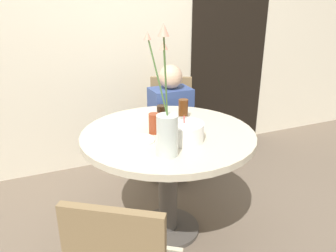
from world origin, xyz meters
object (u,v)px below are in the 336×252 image
at_px(chair_near_front, 171,121).
at_px(flower_vase, 167,126).
at_px(birthday_cake, 184,132).
at_px(side_plate, 139,140).
at_px(drink_glass_2, 154,123).
at_px(drink_glass_1, 183,109).
at_px(drink_glass_0, 162,116).
at_px(person_woman, 170,128).

distance_m(chair_near_front, flower_vase, 1.33).
xyz_separation_m(birthday_cake, side_plate, (-0.25, 0.10, -0.05)).
relative_size(flower_vase, drink_glass_2, 5.39).
bearing_deg(drink_glass_1, side_plate, -147.94).
distance_m(drink_glass_1, drink_glass_2, 0.34).
relative_size(side_plate, drink_glass_1, 1.35).
relative_size(chair_near_front, drink_glass_1, 6.45).
bearing_deg(birthday_cake, side_plate, 158.46).
xyz_separation_m(flower_vase, drink_glass_0, (0.15, 0.43, -0.10)).
bearing_deg(person_woman, flower_vase, -114.61).
relative_size(chair_near_front, drink_glass_0, 6.38).
bearing_deg(flower_vase, birthday_cake, 40.05).
height_order(birthday_cake, drink_glass_2, birthday_cake).
relative_size(chair_near_front, flower_vase, 1.28).
xyz_separation_m(birthday_cake, person_woman, (0.29, 0.85, -0.32)).
height_order(side_plate, drink_glass_1, drink_glass_1).
height_order(chair_near_front, drink_glass_1, drink_glass_1).
xyz_separation_m(flower_vase, side_plate, (-0.08, 0.24, -0.16)).
height_order(side_plate, drink_glass_2, drink_glass_2).
xyz_separation_m(drink_glass_0, drink_glass_2, (-0.09, -0.10, -0.01)).
bearing_deg(birthday_cake, drink_glass_0, 95.17).
bearing_deg(person_woman, side_plate, -125.23).
distance_m(chair_near_front, person_woman, 0.16).
bearing_deg(drink_glass_0, drink_glass_2, -132.27).
distance_m(chair_near_front, drink_glass_2, 1.00).
bearing_deg(side_plate, drink_glass_2, 32.04).
bearing_deg(person_woman, drink_glass_1, -103.45).
xyz_separation_m(drink_glass_2, person_woman, (0.41, 0.68, -0.33)).
bearing_deg(birthday_cake, person_woman, 71.50).
bearing_deg(person_woman, birthday_cake, -108.50).
distance_m(birthday_cake, person_woman, 0.96).
bearing_deg(drink_glass_1, drink_glass_2, -147.93).
bearing_deg(side_plate, flower_vase, -72.39).
xyz_separation_m(birthday_cake, drink_glass_1, (0.17, 0.36, 0.01)).
bearing_deg(person_woman, chair_near_front, 65.27).
bearing_deg(chair_near_front, side_plate, -98.95).
distance_m(chair_near_front, drink_glass_0, 0.88).
xyz_separation_m(side_plate, drink_glass_2, (0.13, 0.08, 0.06)).
height_order(side_plate, drink_glass_0, drink_glass_0).
bearing_deg(birthday_cake, flower_vase, -139.95).
bearing_deg(drink_glass_2, flower_vase, -99.17).
height_order(birthday_cake, drink_glass_0, birthday_cake).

